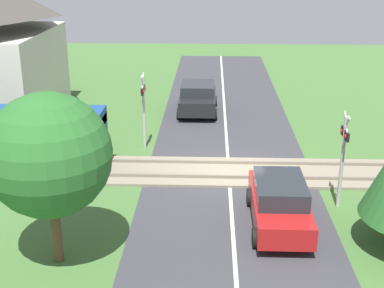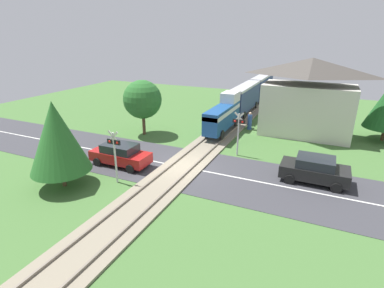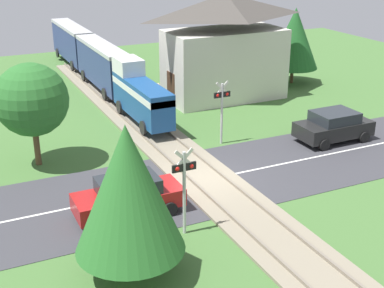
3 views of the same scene
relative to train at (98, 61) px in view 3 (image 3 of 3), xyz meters
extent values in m
plane|color=#426B33|center=(0.00, -16.52, -1.89)|extent=(60.00, 60.00, 0.00)
cube|color=#38383D|center=(0.00, -16.52, -1.88)|extent=(48.00, 6.40, 0.02)
cube|color=silver|center=(0.00, -16.52, -1.87)|extent=(48.00, 0.12, 0.00)
cube|color=gray|center=(0.00, -16.52, -1.83)|extent=(2.80, 48.00, 0.12)
cube|color=slate|center=(-0.72, -16.52, -1.71)|extent=(0.10, 48.00, 0.12)
cube|color=slate|center=(0.72, -16.52, -1.71)|extent=(0.10, 48.00, 0.12)
cube|color=navy|center=(0.00, -8.64, -0.32)|extent=(1.35, 6.20, 1.90)
cube|color=silver|center=(0.00, -8.64, 0.20)|extent=(1.37, 6.20, 0.36)
cube|color=silver|center=(0.00, -6.53, 1.08)|extent=(1.35, 1.98, 0.90)
cylinder|color=black|center=(-0.72, -10.62, -1.27)|extent=(0.14, 0.76, 0.76)
cylinder|color=black|center=(0.72, -10.62, -1.27)|extent=(0.14, 0.76, 0.76)
cylinder|color=black|center=(-0.72, -6.66, -1.27)|extent=(0.14, 0.76, 0.76)
cylinder|color=black|center=(0.72, -6.66, -1.27)|extent=(0.14, 0.76, 0.76)
cube|color=navy|center=(0.00, -1.11, -0.07)|extent=(1.35, 8.06, 2.40)
cube|color=#BCBCC1|center=(0.00, -1.11, 1.25)|extent=(1.41, 8.06, 0.24)
cylinder|color=black|center=(-0.72, -3.69, -1.27)|extent=(0.14, 0.76, 0.76)
cylinder|color=black|center=(0.72, -3.69, -1.27)|extent=(0.14, 0.76, 0.76)
cylinder|color=black|center=(-0.72, 1.47, -1.27)|extent=(0.14, 0.76, 0.76)
cylinder|color=black|center=(0.72, 1.47, -1.27)|extent=(0.14, 0.76, 0.76)
cube|color=navy|center=(0.00, 7.36, -0.07)|extent=(1.35, 8.06, 2.40)
cube|color=#BCBCC1|center=(0.00, 7.36, 1.25)|extent=(1.41, 8.06, 0.24)
cylinder|color=black|center=(-0.72, 4.78, -1.27)|extent=(0.14, 0.76, 0.76)
cylinder|color=black|center=(0.72, 4.78, -1.27)|extent=(0.14, 0.76, 0.76)
cylinder|color=black|center=(-0.72, 9.94, -1.27)|extent=(0.14, 0.76, 0.76)
cylinder|color=black|center=(0.72, 9.94, -1.27)|extent=(0.14, 0.76, 0.76)
cube|color=#A81919|center=(-4.05, -17.96, -1.25)|extent=(4.16, 1.64, 0.68)
cube|color=#23282D|center=(-4.05, -17.96, -0.63)|extent=(2.29, 1.51, 0.55)
cylinder|color=black|center=(-2.70, -17.14, -1.59)|extent=(0.60, 0.18, 0.60)
cylinder|color=black|center=(-2.70, -18.78, -1.59)|extent=(0.60, 0.18, 0.60)
cylinder|color=black|center=(-5.40, -17.14, -1.59)|extent=(0.60, 0.18, 0.60)
cylinder|color=black|center=(-5.40, -18.78, -1.59)|extent=(0.60, 0.18, 0.60)
cube|color=black|center=(8.13, -15.08, -1.22)|extent=(3.93, 1.87, 0.74)
cube|color=#23282D|center=(8.13, -15.08, -0.57)|extent=(2.16, 1.72, 0.55)
cylinder|color=black|center=(6.85, -16.01, -1.59)|extent=(0.60, 0.18, 0.60)
cylinder|color=black|center=(6.85, -14.14, -1.59)|extent=(0.60, 0.18, 0.60)
cylinder|color=black|center=(9.41, -16.01, -1.59)|extent=(0.60, 0.18, 0.60)
cylinder|color=black|center=(9.41, -14.14, -1.59)|extent=(0.60, 0.18, 0.60)
cylinder|color=#B7B7B7|center=(-2.69, -20.12, -0.30)|extent=(0.12, 0.12, 3.18)
cube|color=black|center=(-2.69, -20.12, 0.72)|extent=(0.90, 0.08, 0.28)
sphere|color=red|center=(-2.96, -20.12, 0.72)|extent=(0.18, 0.18, 0.18)
sphere|color=red|center=(-2.42, -20.12, 0.72)|extent=(0.18, 0.18, 0.18)
cube|color=silver|center=(-2.69, -20.12, 1.04)|extent=(0.72, 0.04, 0.72)
cube|color=silver|center=(-2.69, -20.12, 1.04)|extent=(0.72, 0.04, 0.72)
cylinder|color=#B7B7B7|center=(2.69, -12.92, -0.30)|extent=(0.12, 0.12, 3.18)
cube|color=black|center=(2.69, -12.92, 0.72)|extent=(0.90, 0.08, 0.28)
sphere|color=red|center=(2.96, -12.92, 0.72)|extent=(0.18, 0.18, 0.18)
sphere|color=red|center=(2.42, -12.92, 0.72)|extent=(0.18, 0.18, 0.18)
cube|color=silver|center=(2.69, -12.92, 1.04)|extent=(0.72, 0.04, 0.72)
cube|color=silver|center=(2.69, -12.92, 1.04)|extent=(0.72, 0.04, 0.72)
cube|color=beige|center=(6.69, -5.83, 0.33)|extent=(7.46, 3.75, 4.45)
pyramid|color=#47423D|center=(6.69, -5.83, 4.02)|extent=(8.05, 4.06, 1.46)
cube|color=#472D1E|center=(2.94, -5.83, -0.84)|extent=(0.06, 1.10, 2.10)
cylinder|color=#2D4C8E|center=(1.91, -6.25, -1.19)|extent=(0.41, 0.41, 1.40)
sphere|color=beige|center=(1.91, -6.25, -0.36)|extent=(0.26, 0.26, 0.26)
cylinder|color=brown|center=(12.92, -4.62, -1.33)|extent=(0.24, 0.24, 1.13)
cone|color=#1E5623|center=(12.92, -4.62, 1.33)|extent=(3.50, 3.50, 4.19)
cylinder|color=brown|center=(-6.31, -11.59, -1.02)|extent=(0.28, 0.28, 1.74)
sphere|color=#286628|center=(-6.31, -11.59, 1.27)|extent=(3.33, 3.33, 3.33)
cylinder|color=brown|center=(-5.28, -21.78, -1.38)|extent=(0.24, 0.24, 1.03)
cone|color=#286628|center=(-5.28, -21.78, 1.18)|extent=(3.41, 3.41, 4.09)
camera|label=1|loc=(-19.11, -15.81, 6.32)|focal=50.00mm
camera|label=2|loc=(8.21, -33.04, 6.64)|focal=28.00mm
camera|label=3|loc=(-9.66, -35.41, 8.28)|focal=50.00mm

